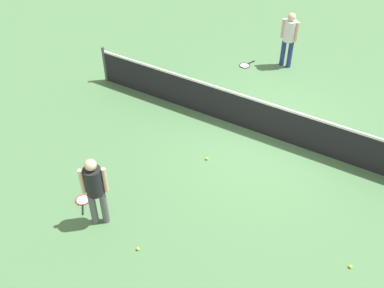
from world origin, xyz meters
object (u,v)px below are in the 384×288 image
(tennis_racket_far_player, at_px, (245,65))
(tennis_ball_by_net, at_px, (350,267))
(tennis_ball_baseline, at_px, (138,249))
(player_near_side, at_px, (95,187))
(tennis_racket_near_player, at_px, (83,201))
(player_far_side, at_px, (289,35))
(tennis_ball_midcourt, at_px, (207,159))

(tennis_racket_far_player, height_order, tennis_ball_by_net, tennis_ball_by_net)
(tennis_ball_by_net, relative_size, tennis_ball_baseline, 1.00)
(player_near_side, relative_size, tennis_ball_baseline, 25.76)
(tennis_ball_by_net, distance_m, tennis_ball_baseline, 4.03)
(tennis_racket_far_player, distance_m, tennis_ball_by_net, 7.31)
(tennis_racket_near_player, distance_m, tennis_racket_far_player, 6.79)
(player_far_side, distance_m, tennis_racket_near_player, 7.60)
(player_far_side, height_order, tennis_racket_far_player, player_far_side)
(player_far_side, height_order, tennis_ball_baseline, player_far_side)
(tennis_racket_near_player, relative_size, tennis_ball_baseline, 8.41)
(tennis_ball_by_net, bearing_deg, tennis_racket_far_player, 130.67)
(tennis_racket_far_player, bearing_deg, player_near_side, -89.79)
(tennis_racket_near_player, distance_m, tennis_ball_midcourt, 2.99)
(tennis_racket_near_player, relative_size, tennis_racket_far_player, 0.92)
(tennis_ball_midcourt, distance_m, tennis_ball_baseline, 2.93)
(tennis_ball_baseline, bearing_deg, tennis_ball_midcourt, 91.53)
(player_far_side, xyz_separation_m, tennis_racket_near_player, (-1.70, -7.34, -1.00))
(tennis_racket_far_player, height_order, tennis_ball_midcourt, tennis_ball_midcourt)
(player_far_side, relative_size, tennis_ball_by_net, 25.76)
(tennis_racket_far_player, distance_m, tennis_ball_baseline, 7.29)
(player_far_side, distance_m, tennis_racket_far_player, 1.55)
(player_far_side, bearing_deg, tennis_ball_by_net, -58.72)
(tennis_ball_baseline, bearing_deg, tennis_ball_by_net, 24.26)
(player_far_side, xyz_separation_m, tennis_ball_by_net, (3.73, -6.14, -0.98))
(tennis_ball_baseline, bearing_deg, tennis_racket_far_player, 98.61)
(player_near_side, distance_m, tennis_ball_by_net, 5.05)
(tennis_racket_far_player, distance_m, tennis_ball_midcourt, 4.39)
(tennis_ball_midcourt, bearing_deg, tennis_ball_by_net, -18.74)
(player_near_side, relative_size, tennis_ball_midcourt, 25.76)
(tennis_racket_far_player, relative_size, tennis_ball_midcourt, 9.18)
(tennis_ball_midcourt, bearing_deg, tennis_racket_far_player, 103.33)
(player_near_side, bearing_deg, player_far_side, 82.40)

